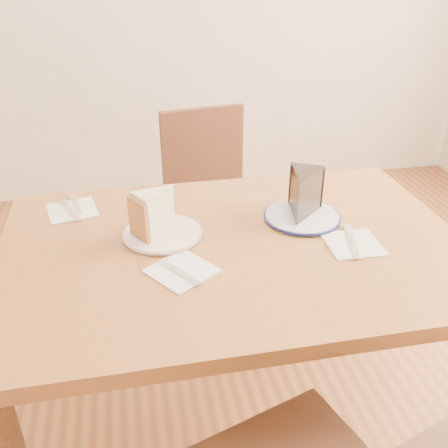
% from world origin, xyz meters
% --- Properties ---
extents(ground, '(4.00, 4.00, 0.00)m').
position_xyz_m(ground, '(0.00, 0.00, 0.00)').
color(ground, '#512A15').
rests_on(ground, ground).
extents(table, '(1.20, 0.80, 0.75)m').
position_xyz_m(table, '(0.00, 0.00, 0.65)').
color(table, brown).
rests_on(table, ground).
extents(chair_far, '(0.48, 0.48, 0.85)m').
position_xyz_m(chair_far, '(0.08, 0.77, 0.47)').
color(chair_far, black).
rests_on(chair_far, ground).
extents(plate_cream, '(0.20, 0.20, 0.01)m').
position_xyz_m(plate_cream, '(-0.18, 0.08, 0.76)').
color(plate_cream, white).
rests_on(plate_cream, table).
extents(plate_navy, '(0.21, 0.21, 0.01)m').
position_xyz_m(plate_navy, '(0.21, 0.09, 0.76)').
color(plate_navy, white).
rests_on(plate_navy, table).
extents(carrot_cake, '(0.13, 0.12, 0.11)m').
position_xyz_m(carrot_cake, '(-0.19, 0.08, 0.82)').
color(carrot_cake, white).
rests_on(carrot_cake, plate_cream).
extents(chocolate_cake, '(0.15, 0.16, 0.12)m').
position_xyz_m(chocolate_cake, '(0.21, 0.09, 0.82)').
color(chocolate_cake, black).
rests_on(chocolate_cake, plate_navy).
extents(napkin_cream, '(0.19, 0.19, 0.00)m').
position_xyz_m(napkin_cream, '(-0.15, -0.10, 0.75)').
color(napkin_cream, white).
rests_on(napkin_cream, table).
extents(napkin_navy, '(0.14, 0.14, 0.00)m').
position_xyz_m(napkin_navy, '(0.30, -0.07, 0.75)').
color(napkin_navy, white).
rests_on(napkin_navy, table).
extents(napkin_spare, '(0.16, 0.16, 0.00)m').
position_xyz_m(napkin_spare, '(-0.42, 0.27, 0.75)').
color(napkin_spare, white).
rests_on(napkin_spare, table).
extents(fork_cream, '(0.09, 0.12, 0.00)m').
position_xyz_m(fork_cream, '(-0.15, -0.11, 0.76)').
color(fork_cream, silver).
rests_on(fork_cream, napkin_cream).
extents(knife_navy, '(0.06, 0.17, 0.00)m').
position_xyz_m(knife_navy, '(0.30, -0.06, 0.76)').
color(knife_navy, white).
rests_on(knife_navy, napkin_navy).
extents(fork_spare, '(0.04, 0.14, 0.00)m').
position_xyz_m(fork_spare, '(-0.41, 0.30, 0.76)').
color(fork_spare, silver).
rests_on(fork_spare, napkin_spare).
extents(knife_spare, '(0.07, 0.15, 0.00)m').
position_xyz_m(knife_spare, '(-0.43, 0.26, 0.76)').
color(knife_spare, silver).
rests_on(knife_spare, napkin_spare).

